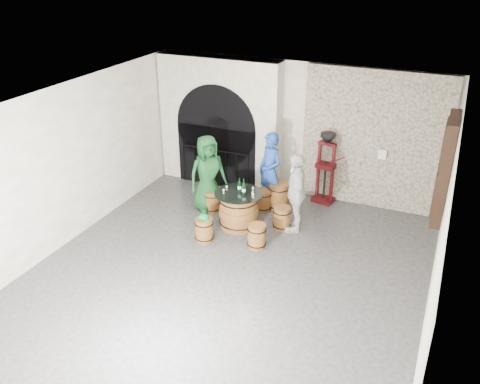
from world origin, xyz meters
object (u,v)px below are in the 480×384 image
at_px(barrel_table, 239,210).
at_px(person_white, 296,192).
at_px(barrel_stool_near_right, 257,236).
at_px(wine_bottle_left, 239,186).
at_px(side_barrel, 278,196).
at_px(barrel_stool_right, 282,218).
at_px(barrel_stool_far, 263,200).
at_px(person_blue, 270,171).
at_px(wine_bottle_center, 244,189).
at_px(barrel_stool_left, 212,201).
at_px(corking_press, 326,163).
at_px(wine_bottle_right, 244,187).
at_px(barrel_stool_near_left, 204,230).
at_px(person_green, 208,174).

xyz_separation_m(barrel_table, person_white, (1.15, 0.36, 0.48)).
height_order(barrel_stool_near_right, person_white, person_white).
bearing_deg(wine_bottle_left, side_barrel, 63.71).
distance_m(barrel_stool_right, side_barrel, 0.92).
bearing_deg(barrel_stool_far, person_blue, 76.42).
bearing_deg(wine_bottle_center, barrel_stool_right, 21.12).
relative_size(barrel_table, barrel_stool_near_right, 2.04).
distance_m(barrel_stool_left, barrel_stool_near_right, 1.85).
xyz_separation_m(barrel_stool_left, barrel_stool_right, (1.75, -0.11, 0.00)).
bearing_deg(barrel_stool_right, barrel_stool_far, 136.80).
height_order(person_blue, corking_press, person_blue).
bearing_deg(barrel_stool_far, barrel_stool_near_right, -73.36).
bearing_deg(person_blue, wine_bottle_right, -69.23).
distance_m(side_barrel, corking_press, 1.34).
distance_m(barrel_stool_left, wine_bottle_right, 1.20).
xyz_separation_m(wine_bottle_left, corking_press, (1.38, 1.83, 0.07)).
bearing_deg(corking_press, wine_bottle_left, -115.92).
height_order(wine_bottle_left, wine_bottle_center, same).
height_order(person_white, wine_bottle_right, person_white).
bearing_deg(person_white, barrel_stool_left, -112.24).
relative_size(barrel_stool_near_left, person_blue, 0.28).
bearing_deg(barrel_stool_left, person_green, 155.40).
xyz_separation_m(barrel_stool_left, person_blue, (1.13, 0.75, 0.65)).
relative_size(barrel_stool_left, corking_press, 0.30).
distance_m(person_blue, wine_bottle_right, 1.09).
bearing_deg(person_blue, barrel_stool_near_left, -78.18).
bearing_deg(barrel_table, wine_bottle_left, 97.32).
height_order(barrel_stool_far, person_blue, person_blue).
bearing_deg(barrel_stool_left, barrel_stool_far, 25.91).
relative_size(barrel_stool_near_left, person_white, 0.29).
distance_m(barrel_table, person_blue, 1.28).
distance_m(barrel_stool_right, wine_bottle_right, 1.08).
distance_m(barrel_stool_near_left, person_green, 1.54).
relative_size(barrel_table, side_barrel, 1.60).
relative_size(barrel_table, barrel_stool_left, 2.04).
bearing_deg(wine_bottle_left, barrel_stool_near_right, -45.46).
relative_size(barrel_stool_far, person_white, 0.29).
xyz_separation_m(barrel_table, wine_bottle_center, (0.13, -0.02, 0.53)).
relative_size(wine_bottle_left, wine_bottle_right, 1.00).
bearing_deg(barrel_stool_left, barrel_stool_right, -3.71).
bearing_deg(barrel_stool_near_right, wine_bottle_center, 131.90).
bearing_deg(barrel_stool_near_right, corking_press, 74.80).
relative_size(wine_bottle_left, side_barrel, 0.50).
relative_size(wine_bottle_center, side_barrel, 0.50).
bearing_deg(side_barrel, barrel_stool_near_right, -84.37).
distance_m(person_green, person_white, 2.11).
bearing_deg(wine_bottle_left, wine_bottle_center, -31.42).
relative_size(barrel_table, person_blue, 0.58).
bearing_deg(wine_bottle_right, person_green, 160.42).
height_order(barrel_table, barrel_stool_far, barrel_table).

